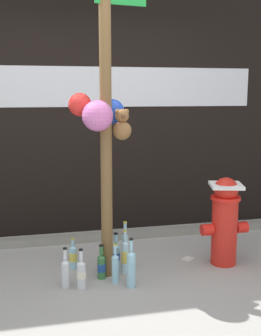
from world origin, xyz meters
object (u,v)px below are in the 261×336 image
Objects in this scene: memorial_post at (104,92)px; fire_hydrant at (225,219)px; bottle_0 at (131,268)px; bottle_5 at (73,256)px; bottle_8 at (125,256)px; bottle_1 at (81,273)px; bottle_6 at (115,267)px; bottle_2 at (116,255)px; bottle_4 at (125,249)px; bottle_3 at (101,265)px; bottle_7 at (66,272)px.

memorial_post is 1.64m from fire_hydrant.
bottle_0 reaches higher than bottle_5.
memorial_post is 7.04× the size of bottle_8.
fire_hydrant is 1.43m from bottle_1.
bottle_1 is 0.30m from bottle_6.
bottle_2 is 0.80× the size of bottle_4.
memorial_post is at bearing -34.89° from bottle_5.
bottle_5 is at bearing 145.11° from memorial_post.
fire_hydrant is 2.07× the size of bottle_8.
bottle_1 is 1.12× the size of bottle_3.
bottle_1 is 1.17× the size of bottle_5.
bottle_5 is at bearing 172.32° from fire_hydrant.
bottle_4 reaches higher than bottle_7.
bottle_6 is at bearing -124.08° from bottle_8.
bottle_2 is 0.85× the size of bottle_8.
bottle_1 is at bearing -170.43° from fire_hydrant.
bottle_4 is at bearing -3.48° from bottle_5.
bottle_7 is at bearing 177.85° from bottle_6.
bottle_0 is 0.46m from bottle_4.
bottle_2 is at bearing 173.89° from fire_hydrant.
bottle_0 is at bearing -91.63° from bottle_8.
bottle_5 is (-0.03, 0.42, -0.01)m from bottle_1.
bottle_5 is (-0.49, 0.03, -0.04)m from bottle_4.
bottle_4 is 0.17m from bottle_8.
bottle_5 is at bearing 75.51° from bottle_7.
bottle_0 is (0.17, -0.29, -1.44)m from memorial_post.
bottle_3 is (0.19, 0.16, -0.01)m from bottle_1.
bottle_5 is (-0.22, 0.27, 0.00)m from bottle_3.
bottle_0 is at bearing -12.45° from bottle_7.
memorial_post is at bearing -136.57° from bottle_2.
bottle_7 is (-0.54, 0.12, -0.04)m from bottle_0.
bottle_5 is at bearing 168.21° from bottle_2.
bottle_7 is (-0.37, -0.18, -1.48)m from memorial_post.
bottle_0 is at bearing -59.98° from memorial_post.
bottle_3 reaches higher than bottle_5.
bottle_3 is at bearing 131.26° from bottle_6.
bottle_6 reaches higher than bottle_7.
memorial_post is at bearing 179.97° from fire_hydrant.
bottle_1 is (-0.24, -0.23, -1.48)m from memorial_post.
memorial_post is 8.29× the size of bottle_2.
bottle_0 is at bearing -47.58° from bottle_5.
fire_hydrant reaches higher than bottle_8.
bottle_3 is 0.88× the size of bottle_6.
fire_hydrant reaches higher than bottle_1.
bottle_4 reaches higher than bottle_6.
bottle_7 is at bearing -162.67° from bottle_3.
memorial_post is 1.53m from bottle_7.
fire_hydrant is 2.71× the size of bottle_3.
bottle_2 is at bearing -152.56° from bottle_4.
bottle_8 reaches higher than bottle_7.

